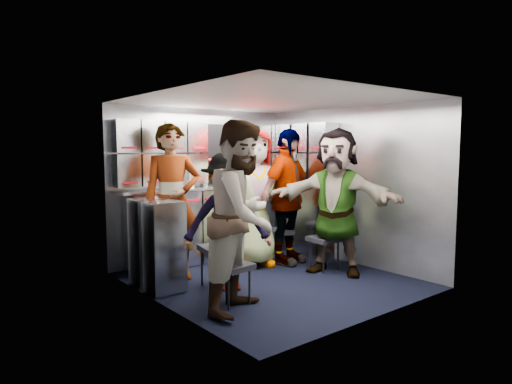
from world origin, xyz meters
TOP-DOWN VIEW (x-y plane):
  - floor at (0.00, 0.00)m, footprint 3.00×3.00m
  - wall_back at (0.00, 1.50)m, footprint 2.80×0.04m
  - wall_left at (-1.40, 0.00)m, footprint 0.04×3.00m
  - wall_right at (1.40, 0.00)m, footprint 0.04×3.00m
  - ceiling at (0.00, 0.00)m, footprint 2.80×3.00m
  - cart_bank_back at (0.00, 1.29)m, footprint 2.68×0.38m
  - cart_bank_left at (-1.19, 0.56)m, footprint 0.38×0.76m
  - counter at (0.00, 1.29)m, footprint 2.68×0.42m
  - locker_bank_back at (0.00, 1.35)m, footprint 2.68×0.28m
  - locker_bank_right at (1.25, 0.70)m, footprint 0.28×1.00m
  - right_cabinet at (1.25, 0.60)m, footprint 0.28×1.20m
  - coffee_niche at (0.18, 1.41)m, footprint 0.46×0.16m
  - red_latch_strip at (0.00, 1.09)m, footprint 2.60×0.02m
  - jump_seat_near_left at (-0.85, -0.39)m, footprint 0.39×0.38m
  - jump_seat_mid_left at (-0.60, 0.22)m, footprint 0.46×0.44m
  - jump_seat_center at (0.27, 0.86)m, footprint 0.41×0.39m
  - jump_seat_mid_right at (0.69, 0.66)m, footprint 0.48×0.47m
  - jump_seat_near_right at (0.83, -0.07)m, footprint 0.38×0.36m
  - attendant_standing at (-0.87, 0.78)m, footprint 0.78×0.63m
  - attendant_arc_a at (-0.85, -0.57)m, footprint 1.10×1.02m
  - attendant_arc_b at (-0.60, 0.04)m, footprint 1.12×0.96m
  - attendant_arc_c at (0.27, 0.68)m, footprint 1.03×0.83m
  - attendant_arc_d at (0.69, 0.48)m, footprint 1.14×0.69m
  - attendant_arc_e at (0.83, -0.25)m, footprint 1.19×1.75m
  - bottle_left at (-0.36, 1.24)m, footprint 0.07×0.07m
  - bottle_mid at (-0.11, 1.24)m, footprint 0.07×0.07m
  - bottle_right at (0.59, 1.24)m, footprint 0.07×0.07m
  - cup_left at (-0.35, 1.23)m, footprint 0.09×0.09m
  - cup_right at (1.25, 1.23)m, footprint 0.08×0.08m

SIDE VIEW (x-z plane):
  - floor at x=0.00m, z-range 0.00..0.00m
  - jump_seat_near_left at x=-0.85m, z-range 0.16..0.57m
  - jump_seat_near_right at x=0.83m, z-range 0.16..0.59m
  - jump_seat_mid_right at x=0.69m, z-range 0.17..0.61m
  - jump_seat_center at x=0.27m, z-range 0.17..0.62m
  - jump_seat_mid_left at x=-0.60m, z-range 0.18..0.64m
  - cart_bank_back at x=0.00m, z-range 0.00..0.99m
  - cart_bank_left at x=-1.19m, z-range 0.00..0.99m
  - right_cabinet at x=1.25m, z-range 0.00..1.00m
  - attendant_arc_b at x=-0.60m, z-range 0.00..1.50m
  - red_latch_strip at x=0.00m, z-range 0.86..0.90m
  - attendant_arc_e at x=0.83m, z-range 0.00..1.81m
  - attendant_arc_d at x=0.69m, z-range 0.00..1.81m
  - attendant_arc_a at x=-0.85m, z-range 0.00..1.82m
  - attendant_arc_c at x=0.27m, z-range 0.00..1.82m
  - attendant_standing at x=-0.87m, z-range 0.00..1.85m
  - counter at x=0.00m, z-range 1.00..1.03m
  - wall_back at x=0.00m, z-range 0.00..2.10m
  - wall_left at x=-1.40m, z-range 0.00..2.10m
  - wall_right at x=1.40m, z-range 0.00..2.10m
  - cup_right at x=1.25m, z-range 1.03..1.13m
  - cup_left at x=-0.35m, z-range 1.03..1.13m
  - bottle_left at x=-0.36m, z-range 1.03..1.25m
  - bottle_mid at x=-0.11m, z-range 1.03..1.28m
  - bottle_right at x=0.59m, z-range 1.03..1.28m
  - coffee_niche at x=0.18m, z-range 1.05..1.89m
  - locker_bank_back at x=0.00m, z-range 1.08..1.90m
  - locker_bank_right at x=1.25m, z-range 1.08..1.90m
  - ceiling at x=0.00m, z-range 2.09..2.11m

